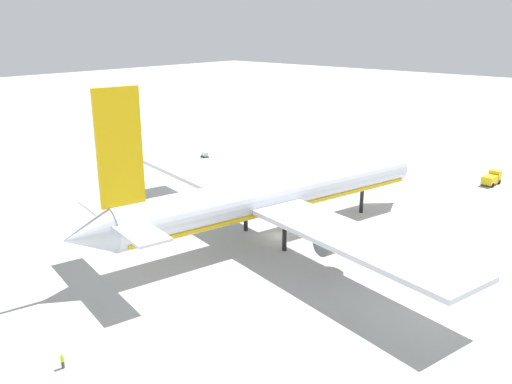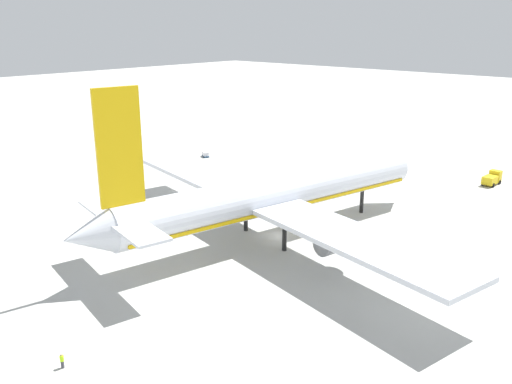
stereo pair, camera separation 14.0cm
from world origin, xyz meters
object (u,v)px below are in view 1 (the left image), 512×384
(baggage_cart_0, at_px, (205,154))
(ground_worker_4, at_px, (63,361))
(service_truck_5, at_px, (492,178))
(airliner, at_px, (271,195))

(baggage_cart_0, height_order, ground_worker_4, ground_worker_4)
(ground_worker_4, bearing_deg, service_truck_5, -5.48)
(airliner, relative_size, baggage_cart_0, 23.04)
(baggage_cart_0, bearing_deg, service_truck_5, -69.63)
(airliner, relative_size, ground_worker_4, 45.75)
(airliner, distance_m, ground_worker_4, 41.31)
(baggage_cart_0, bearing_deg, ground_worker_4, -142.22)
(airliner, height_order, ground_worker_4, airliner)
(baggage_cart_0, relative_size, ground_worker_4, 1.99)
(service_truck_5, relative_size, baggage_cart_0, 1.67)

